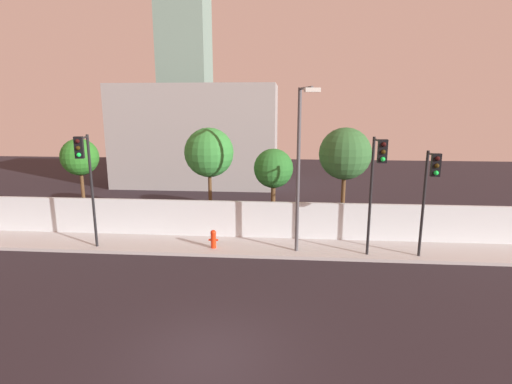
% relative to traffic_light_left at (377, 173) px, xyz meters
% --- Properties ---
extents(ground_plane, '(80.00, 80.00, 0.00)m').
position_rel_traffic_light_left_xyz_m(ground_plane, '(-5.57, -6.85, -3.88)').
color(ground_plane, '#261F25').
extents(sidewalk, '(36.00, 2.40, 0.15)m').
position_rel_traffic_light_left_xyz_m(sidewalk, '(-5.57, 1.35, -3.80)').
color(sidewalk, '#B2B2B2').
rests_on(sidewalk, ground).
extents(perimeter_wall, '(36.00, 0.18, 1.80)m').
position_rel_traffic_light_left_xyz_m(perimeter_wall, '(-5.57, 2.64, -2.83)').
color(perimeter_wall, silver).
rests_on(perimeter_wall, sidewalk).
extents(traffic_light_left, '(0.35, 1.61, 5.13)m').
position_rel_traffic_light_left_xyz_m(traffic_light_left, '(0.00, 0.00, 0.00)').
color(traffic_light_left, black).
rests_on(traffic_light_left, sidewalk).
extents(traffic_light_center, '(0.47, 1.43, 5.15)m').
position_rel_traffic_light_left_xyz_m(traffic_light_center, '(-12.22, 0.09, 0.01)').
color(traffic_light_center, black).
rests_on(traffic_light_center, sidewalk).
extents(traffic_light_right, '(0.34, 1.30, 4.58)m').
position_rel_traffic_light_left_xyz_m(traffic_light_right, '(2.16, 0.13, -0.39)').
color(traffic_light_right, black).
rests_on(traffic_light_right, sidewalk).
extents(street_lamp_curbside, '(0.82, 1.74, 7.11)m').
position_rel_traffic_light_left_xyz_m(street_lamp_curbside, '(-3.06, 0.70, 0.43)').
color(street_lamp_curbside, '#4C4C51').
rests_on(street_lamp_curbside, sidewalk).
extents(fire_hydrant, '(0.44, 0.26, 0.85)m').
position_rel_traffic_light_left_xyz_m(fire_hydrant, '(-6.90, 0.93, -3.27)').
color(fire_hydrant, red).
rests_on(fire_hydrant, sidewalk).
extents(roadside_tree_leftmost, '(1.95, 1.95, 4.85)m').
position_rel_traffic_light_left_xyz_m(roadside_tree_leftmost, '(-14.58, 3.97, -0.04)').
color(roadside_tree_leftmost, brown).
rests_on(roadside_tree_leftmost, ground).
extents(roadside_tree_midleft, '(2.54, 2.54, 5.45)m').
position_rel_traffic_light_left_xyz_m(roadside_tree_midleft, '(-7.62, 3.97, 0.28)').
color(roadside_tree_midleft, brown).
rests_on(roadside_tree_midleft, ground).
extents(roadside_tree_midright, '(2.02, 2.02, 4.41)m').
position_rel_traffic_light_left_xyz_m(roadside_tree_midright, '(-4.30, 3.97, -0.52)').
color(roadside_tree_midright, brown).
rests_on(roadside_tree_midright, ground).
extents(roadside_tree_rightmost, '(2.61, 2.61, 5.49)m').
position_rel_traffic_light_left_xyz_m(roadside_tree_rightmost, '(-0.73, 3.97, 0.28)').
color(roadside_tree_rightmost, brown).
rests_on(roadside_tree_rightmost, ground).
extents(low_building_distant, '(13.18, 6.00, 8.20)m').
position_rel_traffic_light_left_xyz_m(low_building_distant, '(-11.17, 16.64, 0.22)').
color(low_building_distant, '#9E9E9E').
rests_on(low_building_distant, ground).
extents(tower_on_skyline, '(5.18, 5.00, 31.52)m').
position_rel_traffic_light_left_xyz_m(tower_on_skyline, '(-15.06, 28.64, 11.88)').
color(tower_on_skyline, gray).
rests_on(tower_on_skyline, ground).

